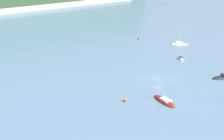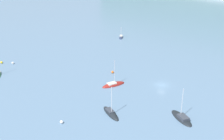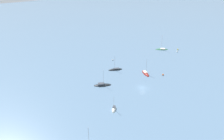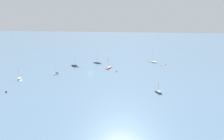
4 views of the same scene
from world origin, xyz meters
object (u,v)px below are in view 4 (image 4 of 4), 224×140
(sailboat_1, at_px, (56,74))
(sailboat_4, at_px, (158,93))
(sailboat_0, at_px, (75,66))
(mooring_buoy_2, at_px, (117,71))
(sailboat_6, at_px, (97,63))
(mooring_buoy_0, at_px, (161,65))
(sailboat_5, at_px, (153,62))
(mooring_buoy_4, at_px, (165,64))
(sailboat_2, at_px, (109,68))
(sailboat_3, at_px, (20,79))
(mooring_buoy_3, at_px, (6,92))
(mooring_buoy_1, at_px, (107,60))

(sailboat_1, relative_size, sailboat_4, 1.23)
(sailboat_0, relative_size, mooring_buoy_2, 10.75)
(sailboat_6, height_order, mooring_buoy_0, sailboat_6)
(sailboat_0, xyz_separation_m, sailboat_5, (-60.59, -19.29, -0.03))
(mooring_buoy_2, height_order, mooring_buoy_4, mooring_buoy_2)
(sailboat_2, bearing_deg, sailboat_1, -44.35)
(sailboat_3, bearing_deg, mooring_buoy_0, -106.82)
(sailboat_3, height_order, sailboat_4, sailboat_3)
(mooring_buoy_0, relative_size, mooring_buoy_2, 0.99)
(sailboat_2, height_order, mooring_buoy_0, sailboat_2)
(sailboat_6, distance_m, mooring_buoy_3, 69.93)
(sailboat_4, distance_m, mooring_buoy_3, 76.95)
(mooring_buoy_0, xyz_separation_m, mooring_buoy_1, (44.39, -12.82, -0.01))
(sailboat_3, bearing_deg, sailboat_5, -100.60)
(sailboat_4, xyz_separation_m, mooring_buoy_0, (-8.68, -51.10, 0.32))
(sailboat_4, height_order, mooring_buoy_2, sailboat_4)
(sailboat_6, bearing_deg, mooring_buoy_4, -157.23)
(sailboat_0, bearing_deg, mooring_buoy_3, -84.67)
(sailboat_5, distance_m, mooring_buoy_1, 39.38)
(sailboat_6, relative_size, mooring_buoy_2, 10.62)
(sailboat_2, relative_size, sailboat_3, 1.12)
(mooring_buoy_1, bearing_deg, mooring_buoy_0, 163.89)
(sailboat_2, height_order, mooring_buoy_1, sailboat_2)
(sailboat_0, xyz_separation_m, mooring_buoy_3, (19.38, 49.96, 0.33))
(sailboat_3, xyz_separation_m, mooring_buoy_0, (-89.94, -41.65, 0.30))
(sailboat_3, xyz_separation_m, mooring_buoy_3, (-4.81, 18.19, 0.33))
(mooring_buoy_3, bearing_deg, mooring_buoy_2, -141.97)
(sailboat_5, height_order, mooring_buoy_1, sailboat_5)
(sailboat_4, bearing_deg, mooring_buoy_0, -47.12)
(sailboat_1, xyz_separation_m, mooring_buoy_3, (13.06, 30.48, 0.37))
(sailboat_1, height_order, mooring_buoy_2, sailboat_1)
(mooring_buoy_2, bearing_deg, mooring_buoy_3, 38.03)
(sailboat_1, distance_m, mooring_buoy_1, 50.45)
(sailboat_2, xyz_separation_m, mooring_buoy_0, (-39.39, -12.22, 0.36))
(sailboat_1, bearing_deg, mooring_buoy_3, 18.09)
(sailboat_1, xyz_separation_m, mooring_buoy_4, (-75.66, -31.92, 0.34))
(sailboat_1, xyz_separation_m, sailboat_2, (-32.68, -17.13, -0.01))
(sailboat_1, bearing_deg, mooring_buoy_1, -171.99)
(sailboat_0, height_order, sailboat_2, sailboat_2)
(mooring_buoy_3, bearing_deg, sailboat_4, -173.48)
(sailboat_0, bearing_deg, sailboat_1, -81.45)
(sailboat_6, bearing_deg, mooring_buoy_3, 81.34)
(sailboat_5, distance_m, mooring_buoy_3, 105.79)
(mooring_buoy_3, relative_size, mooring_buoy_4, 1.09)
(mooring_buoy_2, bearing_deg, sailboat_4, 126.94)
(mooring_buoy_3, bearing_deg, sailboat_6, -119.69)
(sailboat_3, distance_m, mooring_buoy_3, 18.82)
(sailboat_3, bearing_deg, sailboat_1, -97.14)
(mooring_buoy_1, height_order, mooring_buoy_3, mooring_buoy_3)
(mooring_buoy_0, xyz_separation_m, mooring_buoy_4, (-3.60, -2.56, -0.01))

